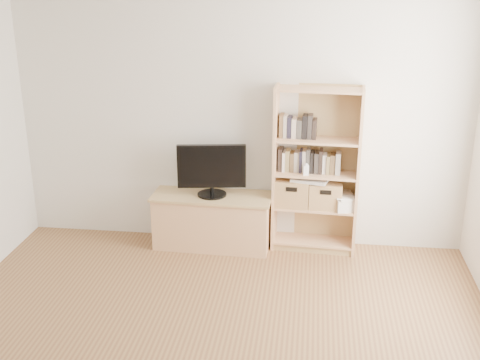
% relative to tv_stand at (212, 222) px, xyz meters
% --- Properties ---
extents(back_wall, '(4.50, 0.02, 2.60)m').
position_rel_tv_stand_xyz_m(back_wall, '(0.26, 0.22, 1.03)').
color(back_wall, silver).
rests_on(back_wall, floor).
extents(tv_stand, '(1.17, 0.48, 0.53)m').
position_rel_tv_stand_xyz_m(tv_stand, '(0.00, 0.00, 0.00)').
color(tv_stand, tan).
rests_on(tv_stand, floor).
extents(bookshelf, '(0.85, 0.34, 1.67)m').
position_rel_tv_stand_xyz_m(bookshelf, '(1.02, 0.07, 0.57)').
color(bookshelf, tan).
rests_on(bookshelf, floor).
extents(television, '(0.68, 0.15, 0.53)m').
position_rel_tv_stand_xyz_m(television, '(0.00, 0.00, 0.55)').
color(television, black).
rests_on(television, tv_stand).
extents(books_row_mid, '(0.84, 0.20, 0.22)m').
position_rel_tv_stand_xyz_m(books_row_mid, '(1.03, 0.09, 0.66)').
color(books_row_mid, '#2C221D').
rests_on(books_row_mid, bookshelf).
extents(books_row_upper, '(0.41, 0.18, 0.21)m').
position_rel_tv_stand_xyz_m(books_row_upper, '(0.84, 0.10, 1.00)').
color(books_row_upper, '#2C221D').
rests_on(books_row_upper, bookshelf).
extents(baby_monitor, '(0.06, 0.04, 0.10)m').
position_rel_tv_stand_xyz_m(baby_monitor, '(0.93, -0.02, 0.60)').
color(baby_monitor, white).
rests_on(baby_monitor, bookshelf).
extents(basket_left, '(0.35, 0.29, 0.27)m').
position_rel_tv_stand_xyz_m(basket_left, '(0.80, 0.08, 0.33)').
color(basket_left, '#9A6A45').
rests_on(basket_left, bookshelf).
extents(basket_right, '(0.32, 0.27, 0.26)m').
position_rel_tv_stand_xyz_m(basket_right, '(1.13, 0.06, 0.33)').
color(basket_right, '#9A6A45').
rests_on(basket_right, bookshelf).
extents(laptop, '(0.39, 0.32, 0.03)m').
position_rel_tv_stand_xyz_m(laptop, '(0.97, 0.06, 0.48)').
color(laptop, white).
rests_on(laptop, basket_left).
extents(magazine_stack, '(0.24, 0.30, 0.12)m').
position_rel_tv_stand_xyz_m(magazine_stack, '(1.31, 0.05, 0.26)').
color(magazine_stack, silver).
rests_on(magazine_stack, bookshelf).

